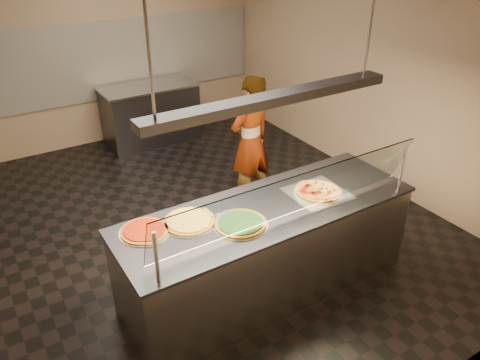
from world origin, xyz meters
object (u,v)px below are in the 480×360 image
half_pizza_pepperoni (309,193)px  pizza_cheese (189,221)px  prep_table (151,114)px  pizza_spatula (215,213)px  sneeze_guard (294,196)px  perforated_tray (318,193)px  heat_lamp_housing (273,99)px  serving_counter (267,249)px  pizza_tomato (144,231)px  pizza_spinach (240,223)px  worker (250,142)px  half_pizza_sausage (326,188)px

half_pizza_pepperoni → pizza_cheese: (-1.15, 0.21, -0.02)m
half_pizza_pepperoni → prep_table: 4.00m
pizza_spatula → sneeze_guard: bearing=-44.8°
perforated_tray → pizza_spatula: (-1.02, 0.17, 0.02)m
pizza_spatula → heat_lamp_housing: 1.11m
serving_counter → pizza_spatula: bearing=164.5°
serving_counter → pizza_tomato: bearing=167.9°
pizza_tomato → prep_table: 4.03m
half_pizza_pepperoni → pizza_spinach: (-0.80, -0.06, -0.02)m
pizza_spatula → worker: bearing=47.0°
half_pizza_sausage → heat_lamp_housing: size_ratio=0.19×
sneeze_guard → prep_table: bearing=83.9°
prep_table → pizza_spinach: bearing=-101.5°
prep_table → worker: bearing=-82.8°
serving_counter → heat_lamp_housing: (0.00, -0.00, 1.48)m
perforated_tray → pizza_spinach: 0.90m
pizza_cheese → pizza_tomato: bearing=170.1°
pizza_tomato → sneeze_guard: bearing=-27.8°
half_pizza_sausage → heat_lamp_housing: 1.18m
heat_lamp_housing → prep_table: bearing=83.4°
pizza_spinach → prep_table: bearing=78.5°
half_pizza_pepperoni → pizza_cheese: bearing=169.7°
pizza_spatula → prep_table: (0.93, 3.79, -0.49)m
worker → heat_lamp_housing: 2.00m
pizza_cheese → worker: size_ratio=0.28×
sneeze_guard → prep_table: size_ratio=1.74×
sneeze_guard → half_pizza_sausage: size_ratio=5.91×
pizza_tomato → prep_table: pizza_tomato is taller
half_pizza_pepperoni → pizza_tomato: (-1.53, 0.27, -0.02)m
half_pizza_sausage → pizza_tomato: size_ratio=1.04×
heat_lamp_housing → pizza_cheese: bearing=166.8°
worker → heat_lamp_housing: (-0.76, -1.46, 1.12)m
perforated_tray → half_pizza_pepperoni: bearing=179.4°
perforated_tray → worker: worker is taller
sneeze_guard → perforated_tray: (0.54, 0.30, -0.29)m
sneeze_guard → pizza_cheese: sneeze_guard is taller
pizza_spatula → pizza_tomato: bearing=170.7°
sneeze_guard → worker: (0.76, 1.81, -0.40)m
half_pizza_sausage → half_pizza_pepperoni: bearing=179.8°
pizza_spinach → pizza_cheese: pizza_spinach is taller
sneeze_guard → worker: bearing=67.1°
perforated_tray → pizza_tomato: 1.66m
pizza_tomato → worker: size_ratio=0.25×
pizza_tomato → pizza_spatula: bearing=-9.3°
pizza_spinach → sneeze_guard: bearing=-33.8°
perforated_tray → heat_lamp_housing: heat_lamp_housing is taller
pizza_spinach → worker: bearing=54.2°
perforated_tray → pizza_tomato: size_ratio=1.27×
pizza_spatula → half_pizza_pepperoni: bearing=-10.8°
perforated_tray → pizza_spinach: (-0.90, -0.06, 0.01)m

